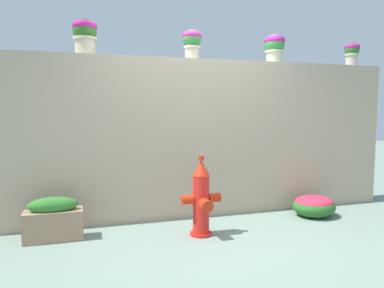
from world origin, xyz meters
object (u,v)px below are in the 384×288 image
potted_plant_2 (192,41)px  fire_hydrant (201,200)px  potted_plant_4 (352,52)px  flower_bush_left (314,205)px  planter_box (54,220)px  potted_plant_1 (85,34)px  potted_plant_3 (274,46)px

potted_plant_2 → fire_hydrant: bearing=-99.8°
potted_plant_4 → potted_plant_2: bearing=179.2°
potted_plant_4 → flower_bush_left: bearing=-150.7°
potted_plant_4 → planter_box: (-4.25, -0.50, -2.07)m
potted_plant_2 → fire_hydrant: size_ratio=0.43×
potted_plant_1 → flower_bush_left: potted_plant_1 is taller
flower_bush_left → planter_box: (-3.27, 0.05, 0.08)m
potted_plant_4 → flower_bush_left: size_ratio=0.63×
fire_hydrant → flower_bush_left: size_ratio=1.58×
potted_plant_1 → planter_box: 2.21m
potted_plant_3 → potted_plant_2: bearing=-179.6°
potted_plant_3 → potted_plant_1: bearing=180.0°
potted_plant_3 → fire_hydrant: (-1.37, -0.87, -1.91)m
potted_plant_2 → flower_bush_left: 2.72m
potted_plant_4 → potted_plant_1: bearing=179.4°
fire_hydrant → planter_box: (-1.59, 0.32, -0.18)m
potted_plant_2 → fire_hydrant: (-0.15, -0.86, -1.91)m
flower_bush_left → potted_plant_4: bearing=29.3°
potted_plant_1 → potted_plant_3: bearing=-0.0°
potted_plant_3 → potted_plant_4: (1.29, -0.04, -0.03)m
potted_plant_4 → planter_box: size_ratio=0.58×
potted_plant_2 → planter_box: (-1.74, -0.54, -2.09)m
potted_plant_2 → flower_bush_left: (1.54, -0.58, -2.17)m
potted_plant_1 → fire_hydrant: (1.20, -0.87, -1.92)m
planter_box → potted_plant_4: bearing=6.7°
potted_plant_1 → potted_plant_2: 1.35m
potted_plant_4 → planter_box: potted_plant_4 is taller
potted_plant_2 → planter_box: potted_plant_2 is taller
potted_plant_2 → flower_bush_left: size_ratio=0.69×
potted_plant_1 → potted_plant_4: size_ratio=1.23×
potted_plant_2 → potted_plant_4: size_ratio=1.10×
fire_hydrant → flower_bush_left: (1.68, 0.27, -0.26)m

